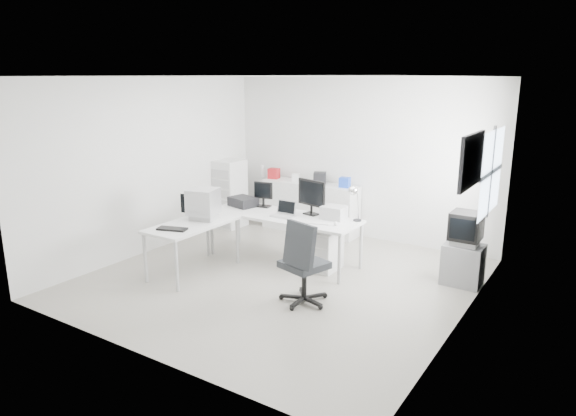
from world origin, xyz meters
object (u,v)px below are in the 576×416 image
Objects in this scene: inkjet_printer at (243,202)px; sideboard at (310,207)px; main_desk at (283,238)px; drawer_pedestal at (325,250)px; lcd_monitor_large at (312,197)px; crt_tv at (466,229)px; laser_printer at (334,212)px; office_chair at (304,260)px; tv_cabinet at (463,264)px; lcd_monitor_small at (263,195)px; side_desk at (194,248)px; filing_cabinet at (230,194)px; crt_monitor at (203,204)px; laptop at (282,210)px.

sideboard is (0.38, 1.51, -0.36)m from inkjet_printer.
drawer_pedestal is (0.70, 0.05, -0.08)m from main_desk.
lcd_monitor_large is (-0.35, 0.20, 0.72)m from drawer_pedestal.
crt_tv is (2.23, 0.33, -0.23)m from lcd_monitor_large.
office_chair is at bearing -80.96° from laser_printer.
sideboard is at bearing 161.42° from crt_tv.
crt_tv is at bearing 0.00° from tv_cabinet.
tv_cabinet is 3.22m from sideboard.
office_chair is at bearing -50.03° from lcd_monitor_small.
sideboard reaches higher than side_desk.
lcd_monitor_small is 0.31× the size of filing_cabinet.
lcd_monitor_large is 0.42× the size of filing_cabinet.
crt_tv reaches higher than tv_cabinet.
main_desk is 6.08× the size of lcd_monitor_small.
tv_cabinet is 0.51m from crt_tv.
tv_cabinet is 4.54m from filing_cabinet.
lcd_monitor_small is 3.22m from tv_cabinet.
crt_monitor is at bearing -135.00° from main_desk.
lcd_monitor_small is at bearing 77.47° from side_desk.
crt_monitor is at bearing -139.98° from laptop.
laptop is 2.68m from tv_cabinet.
lcd_monitor_large is 0.30× the size of sideboard.
inkjet_printer is 1.23m from lcd_monitor_large.
tv_cabinet is at bearing 21.34° from inkjet_printer.
lcd_monitor_small is 0.90m from lcd_monitor_large.
filing_cabinet is at bearing 158.55° from drawer_pedestal.
laptop is at bearing -164.94° from crt_tv.
side_desk is 2.80× the size of crt_tv.
filing_cabinet is (-1.07, 1.93, -0.34)m from crt_monitor.
drawer_pedestal is 0.33× the size of sideboard.
office_chair is at bearing -60.93° from sideboard.
office_chair reaches higher than laser_printer.
filing_cabinet reaches higher than crt_monitor.
office_chair is 3.12m from sideboard.
sideboard is at bearing 126.87° from drawer_pedestal.
lcd_monitor_small is 1.63m from filing_cabinet.
main_desk is at bearing -167.31° from crt_tv.
lcd_monitor_large reaches higher than drawer_pedestal.
crt_monitor is at bearing -149.86° from drawer_pedestal.
laptop is at bearing -30.92° from filing_cabinet.
lcd_monitor_small is 0.72× the size of lcd_monitor_large.
crt_monitor reaches higher than tv_cabinet.
sideboard reaches higher than drawer_pedestal.
lcd_monitor_large reaches higher than crt_tv.
sideboard is (-3.05, 1.03, 0.18)m from tv_cabinet.
tv_cabinet is at bearing 21.64° from lcd_monitor_large.
crt_monitor reaches higher than laptop.
side_desk reaches higher than tv_cabinet.
main_desk reaches higher than tv_cabinet.
laptop is at bearing 0.82° from inkjet_printer.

